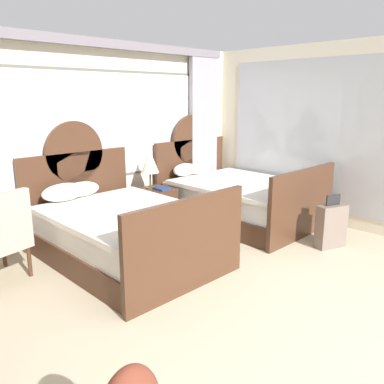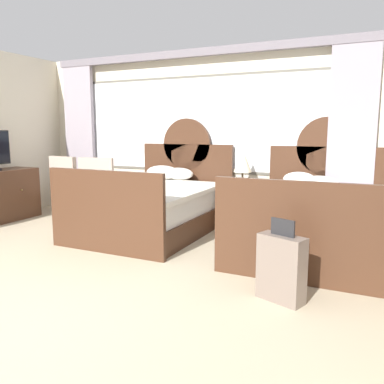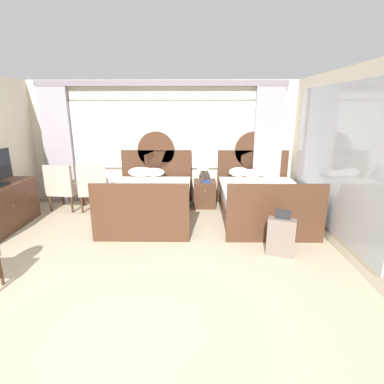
{
  "view_description": "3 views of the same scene",
  "coord_description": "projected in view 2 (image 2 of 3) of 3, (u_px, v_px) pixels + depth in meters",
  "views": [
    {
      "loc": [
        -2.69,
        -0.83,
        1.95
      ],
      "look_at": [
        0.45,
        2.37,
        0.84
      ],
      "focal_mm": 36.85,
      "sensor_mm": 36.0,
      "label": 1
    },
    {
      "loc": [
        2.69,
        -1.83,
        1.44
      ],
      "look_at": [
        0.87,
        2.05,
        0.76
      ],
      "focal_mm": 37.0,
      "sensor_mm": 36.0,
      "label": 2
    },
    {
      "loc": [
        0.75,
        -2.73,
        2.13
      ],
      "look_at": [
        0.69,
        2.1,
        0.77
      ],
      "focal_mm": 28.1,
      "sensor_mm": 36.0,
      "label": 3
    }
  ],
  "objects": [
    {
      "name": "book_on_nightstand",
      "position": [
        243.0,
        189.0,
        5.66
      ],
      "size": [
        0.18,
        0.26,
        0.03
      ],
      "color": "navy",
      "rests_on": "nightstand_between_beds"
    },
    {
      "name": "wall_back_window",
      "position": [
        197.0,
        131.0,
        6.43
      ],
      "size": [
        5.87,
        0.22,
        2.7
      ],
      "color": "beige",
      "rests_on": "ground_plane"
    },
    {
      "name": "table_lamp_on_nightstand",
      "position": [
        243.0,
        161.0,
        5.77
      ],
      "size": [
        0.27,
        0.27,
        0.59
      ],
      "color": "brown",
      "rests_on": "nightstand_between_beds"
    },
    {
      "name": "nightstand_between_beds",
      "position": [
        243.0,
        209.0,
        5.8
      ],
      "size": [
        0.48,
        0.5,
        0.58
      ],
      "color": "#472B1C",
      "rests_on": "ground_plane"
    },
    {
      "name": "suitcase_on_floor",
      "position": [
        281.0,
        268.0,
        3.32
      ],
      "size": [
        0.43,
        0.3,
        0.71
      ],
      "color": "#75665B",
      "rests_on": "ground_plane"
    },
    {
      "name": "bed_near_window",
      "position": [
        155.0,
        206.0,
        5.63
      ],
      "size": [
        1.58,
        2.25,
        1.62
      ],
      "color": "#472B1C",
      "rests_on": "ground_plane"
    },
    {
      "name": "bed_near_mirror",
      "position": [
        312.0,
        221.0,
        4.71
      ],
      "size": [
        1.58,
        2.25,
        1.62
      ],
      "color": "#472B1C",
      "rests_on": "ground_plane"
    },
    {
      "name": "armchair_by_window_left",
      "position": [
        101.0,
        186.0,
        6.52
      ],
      "size": [
        0.69,
        0.69,
        1.0
      ],
      "color": "#B29E8E",
      "rests_on": "ground_plane"
    },
    {
      "name": "armchair_by_window_centre",
      "position": [
        71.0,
        183.0,
        6.78
      ],
      "size": [
        0.64,
        0.64,
        1.0
      ],
      "color": "#B29E8E",
      "rests_on": "ground_plane"
    }
  ]
}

